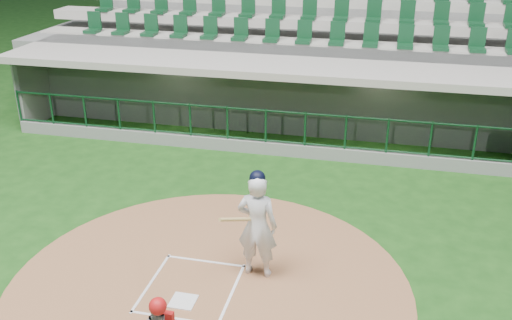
{
  "coord_description": "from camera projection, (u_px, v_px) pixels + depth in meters",
  "views": [
    {
      "loc": [
        3.02,
        -8.15,
        6.16
      ],
      "look_at": [
        0.51,
        2.6,
        1.3
      ],
      "focal_mm": 40.0,
      "sensor_mm": 36.0,
      "label": 1
    }
  ],
  "objects": [
    {
      "name": "seating_deck",
      "position": [
        296.0,
        60.0,
        19.52
      ],
      "size": [
        17.0,
        6.72,
        5.15
      ],
      "color": "slate",
      "rests_on": "ground"
    },
    {
      "name": "batter_box_chalk",
      "position": [
        191.0,
        288.0,
        10.1
      ],
      "size": [
        1.55,
        1.8,
        0.01
      ],
      "color": "silver",
      "rests_on": "ground"
    },
    {
      "name": "dirt_circle",
      "position": [
        209.0,
        287.0,
        10.13
      ],
      "size": [
        7.2,
        7.2,
        0.01
      ],
      "primitive_type": "cylinder",
      "color": "brown",
      "rests_on": "ground"
    },
    {
      "name": "home_plate",
      "position": [
        183.0,
        301.0,
        9.74
      ],
      "size": [
        0.43,
        0.43,
        0.02
      ],
      "primitive_type": "cube",
      "color": "silver",
      "rests_on": "dirt_circle"
    },
    {
      "name": "dugout_structure",
      "position": [
        280.0,
        100.0,
        16.96
      ],
      "size": [
        16.4,
        3.7,
        3.0
      ],
      "color": "gray",
      "rests_on": "ground"
    },
    {
      "name": "ground",
      "position": [
        196.0,
        279.0,
        10.38
      ],
      "size": [
        120.0,
        120.0,
        0.0
      ],
      "primitive_type": "plane",
      "color": "#154012",
      "rests_on": "ground"
    },
    {
      "name": "batter",
      "position": [
        257.0,
        224.0,
        10.11
      ],
      "size": [
        0.91,
        0.9,
        2.08
      ],
      "color": "silver",
      "rests_on": "dirt_circle"
    }
  ]
}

